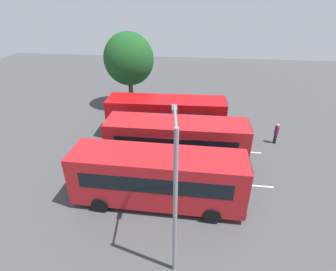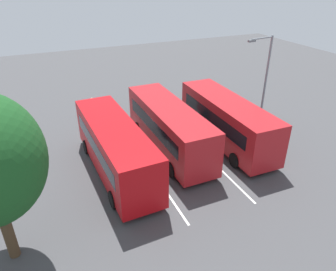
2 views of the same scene
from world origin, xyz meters
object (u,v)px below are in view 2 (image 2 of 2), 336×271
Objects in this scene: bus_far_left at (226,120)px; street_lamp at (264,76)px; bus_center_left at (169,126)px; bus_center_right at (115,147)px; pedestrian at (92,106)px.

street_lamp is at bearing -71.13° from bus_far_left.
bus_far_left is 4.50m from street_lamp.
street_lamp is (1.21, -3.73, 2.20)m from bus_far_left.
bus_center_left is 8.03m from street_lamp.
bus_center_left is (0.63, 3.96, 0.00)m from bus_far_left.
bus_center_left is 0.99× the size of bus_center_right.
bus_far_left and bus_center_left have the same top height.
bus_center_right is at bearing -25.52° from pedestrian.
bus_center_left and bus_center_right have the same top height.
bus_far_left is 1.00× the size of bus_center_right.
pedestrian is at bearing 25.37° from bus_center_left.
pedestrian is (7.88, 7.46, -0.73)m from bus_far_left.
street_lamp reaches higher than bus_far_left.
street_lamp reaches higher than bus_center_left.
bus_center_left is at bearing 81.88° from bus_far_left.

